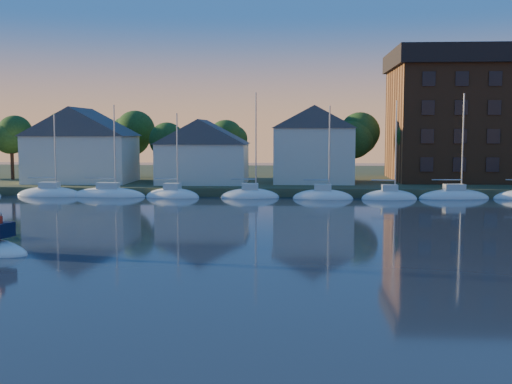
# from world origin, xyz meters

# --- Properties ---
(ground) EXTENTS (260.00, 260.00, 0.00)m
(ground) POSITION_xyz_m (0.00, 0.00, 0.00)
(ground) COLOR black
(ground) RESTS_ON ground
(shoreline_land) EXTENTS (160.00, 50.00, 2.00)m
(shoreline_land) POSITION_xyz_m (0.00, 75.00, 0.00)
(shoreline_land) COLOR #394227
(shoreline_land) RESTS_ON ground
(wooden_dock) EXTENTS (120.00, 3.00, 1.00)m
(wooden_dock) POSITION_xyz_m (0.00, 52.00, 0.00)
(wooden_dock) COLOR brown
(wooden_dock) RESTS_ON ground
(clubhouse_west) EXTENTS (13.65, 9.45, 9.64)m
(clubhouse_west) POSITION_xyz_m (-22.00, 58.00, 5.93)
(clubhouse_west) COLOR beige
(clubhouse_west) RESTS_ON shoreline_land
(clubhouse_centre) EXTENTS (11.55, 8.40, 8.08)m
(clubhouse_centre) POSITION_xyz_m (-6.00, 57.00, 5.13)
(clubhouse_centre) COLOR beige
(clubhouse_centre) RESTS_ON shoreline_land
(clubhouse_east) EXTENTS (10.50, 8.40, 9.80)m
(clubhouse_east) POSITION_xyz_m (8.00, 59.00, 6.00)
(clubhouse_east) COLOR beige
(clubhouse_east) RESTS_ON shoreline_land
(condo_block) EXTENTS (31.00, 17.00, 17.40)m
(condo_block) POSITION_xyz_m (34.00, 64.95, 9.79)
(condo_block) COLOR brown
(condo_block) RESTS_ON shoreline_land
(tree_line) EXTENTS (93.40, 5.40, 8.90)m
(tree_line) POSITION_xyz_m (2.00, 63.00, 7.18)
(tree_line) COLOR #352118
(tree_line) RESTS_ON shoreline_land
(moored_fleet) EXTENTS (87.50, 2.40, 12.05)m
(moored_fleet) POSITION_xyz_m (0.00, 49.00, 0.10)
(moored_fleet) COLOR white
(moored_fleet) RESTS_ON ground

